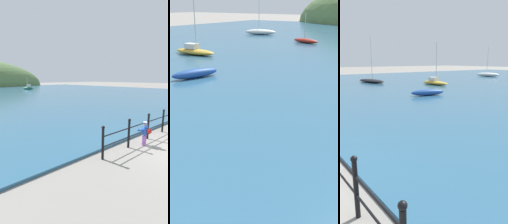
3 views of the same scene
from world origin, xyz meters
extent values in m
cylinder|color=black|center=(-2.70, 1.50, 0.55)|extent=(0.09, 0.09, 1.10)
sphere|color=black|center=(-2.70, 1.50, 1.15)|extent=(0.12, 0.12, 0.12)
cylinder|color=black|center=(-1.14, 1.50, 0.55)|extent=(0.09, 0.09, 1.10)
sphere|color=black|center=(-1.14, 1.50, 1.15)|extent=(0.12, 0.12, 0.12)
cylinder|color=black|center=(0.42, 1.50, 0.55)|extent=(0.09, 0.09, 1.10)
sphere|color=black|center=(0.42, 1.50, 1.15)|extent=(0.12, 0.12, 0.12)
cylinder|color=black|center=(1.98, 1.50, 0.55)|extent=(0.09, 0.09, 1.10)
sphere|color=black|center=(1.98, 1.50, 1.15)|extent=(0.12, 0.12, 0.12)
cylinder|color=black|center=(0.42, 1.50, 0.82)|extent=(6.24, 0.04, 0.04)
cylinder|color=black|center=(0.42, 1.50, 0.45)|extent=(6.24, 0.04, 0.04)
cylinder|color=#AD66C6|center=(-0.48, 1.21, 0.21)|extent=(0.11, 0.11, 0.42)
cylinder|color=#AD66C6|center=(-0.35, 1.21, 0.21)|extent=(0.11, 0.11, 0.42)
ellipsoid|color=blue|center=(-0.42, 1.21, 0.62)|extent=(0.31, 0.23, 0.40)
ellipsoid|color=blue|center=(-0.41, 1.15, 0.80)|extent=(0.20, 0.13, 0.18)
cylinder|color=blue|center=(-0.56, 1.29, 0.67)|extent=(0.10, 0.32, 0.19)
cylinder|color=blue|center=(-0.27, 1.30, 0.67)|extent=(0.10, 0.32, 0.19)
sphere|color=tan|center=(-0.42, 1.21, 0.92)|extent=(0.17, 0.17, 0.17)
cylinder|color=#194CB2|center=(-0.42, 1.21, 0.94)|extent=(0.17, 0.17, 0.04)
cylinder|color=silver|center=(-0.42, 1.21, 0.98)|extent=(0.16, 0.16, 0.04)
ellipsoid|color=red|center=(-0.41, 1.01, 0.64)|extent=(0.22, 0.14, 0.24)
sphere|color=black|center=(-0.46, 0.95, 0.70)|extent=(0.04, 0.04, 0.04)
sphere|color=black|center=(-0.36, 0.95, 0.59)|extent=(0.04, 0.04, 0.04)
ellipsoid|color=#287551|center=(12.00, 39.01, 0.42)|extent=(2.30, 3.13, 0.64)
cube|color=silver|center=(12.10, 38.82, 1.02)|extent=(0.90, 1.01, 0.57)
cylinder|color=beige|center=(11.93, 39.15, 1.93)|extent=(0.07, 0.07, 2.38)
camera|label=1|loc=(-6.98, -2.23, 2.77)|focal=28.00mm
camera|label=2|loc=(4.34, -0.81, 4.06)|focal=50.00mm
camera|label=3|loc=(5.45, 0.35, 2.78)|focal=35.00mm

